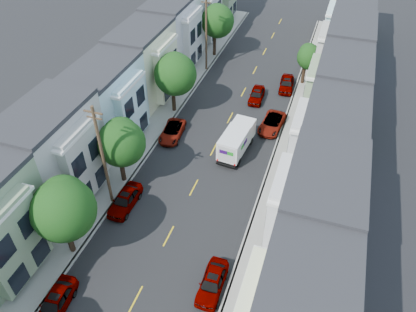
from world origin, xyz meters
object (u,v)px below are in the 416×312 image
Objects in this scene: tree_far_r at (309,57)px; parked_right_b at (212,283)px; parked_left_b at (55,303)px; parked_left_d at (172,132)px; lead_sedan at (257,95)px; tree_d at (175,75)px; parked_right_c at (272,123)px; utility_pole_near at (103,158)px; utility_pole_far at (206,34)px; tree_c at (121,143)px; parked_left_c at (125,200)px; parked_right_d at (287,84)px; tree_b at (63,210)px; tree_e at (217,21)px; fedex_truck at (237,140)px.

tree_far_r is 1.22× the size of parked_right_b.
parked_left_b is 21.06m from parked_left_d.
tree_d is at bearing -149.70° from lead_sedan.
tree_far_r is 11.55m from parked_right_c.
utility_pole_near and utility_pole_far have the same top height.
tree_c is 1.49× the size of parked_left_c.
tree_c is 0.67× the size of utility_pole_far.
utility_pole_near is 4.63m from parked_left_c.
parked_right_b is at bearing -85.29° from parked_right_c.
parked_right_d is at bearing -7.86° from utility_pole_far.
utility_pole_far is 12.14m from parked_right_d.
tree_far_r reaches higher than parked_left_c.
tree_e is at bearing 90.00° from tree_b.
tree_far_r is (13.20, 32.28, -1.20)m from tree_b.
parked_right_b is at bearing -86.68° from lead_sedan.
parked_left_d is at bearing 79.87° from tree_c.
tree_e reaches higher than fedex_truck.
parked_right_c is (0.00, 20.93, -0.04)m from parked_right_b.
lead_sedan is 31.87m from parked_left_b.
tree_d is 17.36m from tree_far_r.
tree_c is 12.47m from tree_d.
tree_c is at bearing -133.38° from fedex_truck.
tree_far_r reaches higher than lead_sedan.
parked_left_c is (-7.17, -10.47, -0.79)m from fedex_truck.
utility_pole_near is 11.67m from parked_left_d.
tree_far_r is (13.20, 23.69, -0.87)m from tree_c.
parked_right_c is at bearing 64.01° from parked_left_b.
utility_pole_far is (0.00, 31.78, 0.25)m from tree_b.
tree_d is at bearing -139.63° from tree_far_r.
lead_sedan is at bearing 71.95° from parked_left_c.
fedex_truck is at bearing 55.74° from parked_left_c.
parked_left_b reaches higher than parked_left_d.
tree_b is 0.73× the size of utility_pole_near.
utility_pole_near is 1.76× the size of fedex_truck.
parked_left_b is at bearing -87.80° from utility_pole_far.
parked_left_b is at bearing -82.33° from utility_pole_near.
tree_c is 0.91× the size of tree_e.
tree_e is 13.84m from tree_far_r.
tree_c is 1.49× the size of parked_left_d.
parked_right_c is at bearing 58.05° from parked_left_c.
lead_sedan is 12.17m from parked_left_d.
lead_sedan is 26.28m from parked_right_b.
tree_d is 0.98× the size of tree_e.
parked_right_b is (-1.99, -31.89, -3.00)m from tree_far_r.
tree_c is 13.84m from parked_left_b.
tree_b is at bearing -112.75° from fedex_truck.
tree_e is 22.11m from fedex_truck.
parked_left_c is at bearing -119.21° from fedex_truck.
tree_d is at bearing -90.01° from utility_pole_far.
parked_right_d is at bearing 49.12° from parked_left_d.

